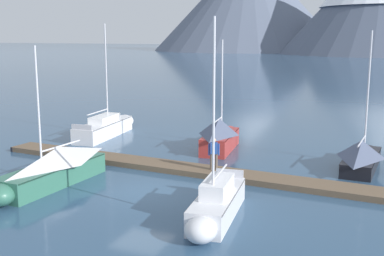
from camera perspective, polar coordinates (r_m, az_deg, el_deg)
name	(u,v)px	position (r m, az deg, el deg)	size (l,w,h in m)	color
ground_plane	(142,192)	(23.30, -5.88, -7.38)	(700.00, 700.00, 0.00)	#2D4C6B
dock	(177,168)	(26.67, -1.70, -4.66)	(23.00, 3.05, 0.30)	brown
sailboat_nearest_berth	(107,126)	(36.40, -9.84, 0.18)	(2.39, 7.77, 8.04)	white
sailboat_second_berth	(51,168)	(24.76, -16.09, -4.55)	(2.11, 7.25, 6.78)	#336B56
sailboat_mid_dock_port	(221,134)	(31.44, 3.40, -0.73)	(2.35, 6.18, 6.96)	#B2332D
sailboat_mid_dock_starboard	(216,204)	(19.59, 2.76, -8.88)	(2.02, 5.89, 7.91)	silver
sailboat_far_berth	(362,154)	(28.50, 19.19, -2.90)	(2.00, 6.11, 7.50)	black
person_on_dock	(214,152)	(25.50, 2.57, -2.80)	(0.55, 0.36, 1.69)	brown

